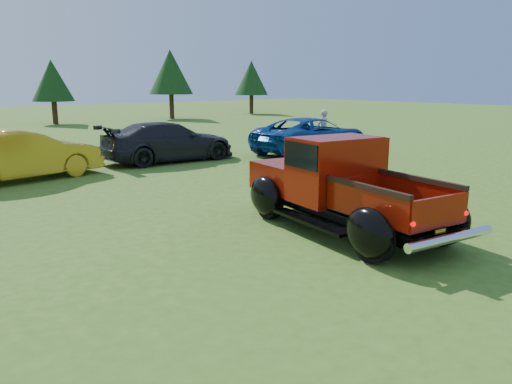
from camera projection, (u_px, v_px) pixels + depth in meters
name	position (u px, v px, depth m)	size (l,w,h in m)	color
ground	(278.00, 254.00, 8.52)	(120.00, 120.00, 0.00)	#395C1A
tree_mid_right	(52.00, 81.00, 34.24)	(2.82, 2.82, 4.40)	#332114
tree_east	(171.00, 72.00, 39.29)	(3.46, 3.46, 5.40)	#332114
tree_far_east	(251.00, 78.00, 45.72)	(3.07, 3.07, 4.80)	#332114
pickup_truck	(335.00, 184.00, 10.01)	(2.88, 5.11, 1.82)	black
show_car_yellow	(21.00, 155.00, 14.80)	(1.60, 4.58, 1.51)	#C08D19
show_car_grey	(169.00, 142.00, 18.40)	(2.03, 4.99, 1.45)	black
show_car_blue	(311.00, 135.00, 20.42)	(2.44, 5.30, 1.47)	navy
spectator	(323.00, 130.00, 21.33)	(0.63, 0.42, 1.74)	#B5AC9D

